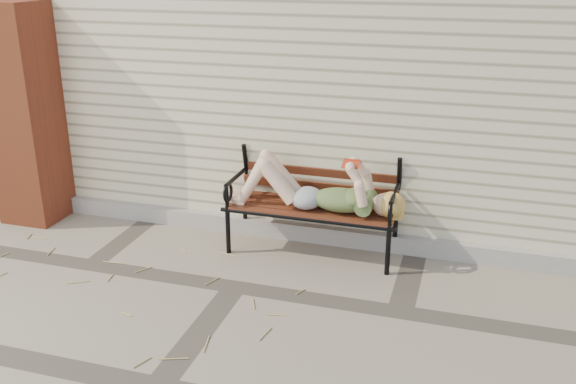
% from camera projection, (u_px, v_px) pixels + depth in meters
% --- Properties ---
extents(ground, '(80.00, 80.00, 0.00)m').
position_uv_depth(ground, '(235.00, 287.00, 4.87)').
color(ground, gray).
rests_on(ground, ground).
extents(house_wall, '(8.00, 4.00, 3.00)m').
position_uv_depth(house_wall, '(330.00, 38.00, 7.03)').
color(house_wall, beige).
rests_on(house_wall, ground).
extents(foundation_strip, '(8.00, 0.10, 0.15)m').
position_uv_depth(foundation_strip, '(274.00, 228.00, 5.71)').
color(foundation_strip, '#AFA79E').
rests_on(foundation_strip, ground).
extents(brick_pillar, '(0.50, 0.50, 2.00)m').
position_uv_depth(brick_pillar, '(25.00, 115.00, 5.81)').
color(brick_pillar, '#A24524').
rests_on(brick_pillar, ground).
extents(garden_bench, '(1.52, 0.61, 0.98)m').
position_uv_depth(garden_bench, '(315.00, 188.00, 5.32)').
color(garden_bench, black).
rests_on(garden_bench, ground).
extents(reading_woman, '(1.43, 0.33, 0.45)m').
position_uv_depth(reading_woman, '(313.00, 189.00, 5.20)').
color(reading_woman, '#093541').
rests_on(reading_woman, ground).
extents(straw_scatter, '(2.41, 1.73, 0.01)m').
position_uv_depth(straw_scatter, '(69.00, 281.00, 4.95)').
color(straw_scatter, tan).
rests_on(straw_scatter, ground).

